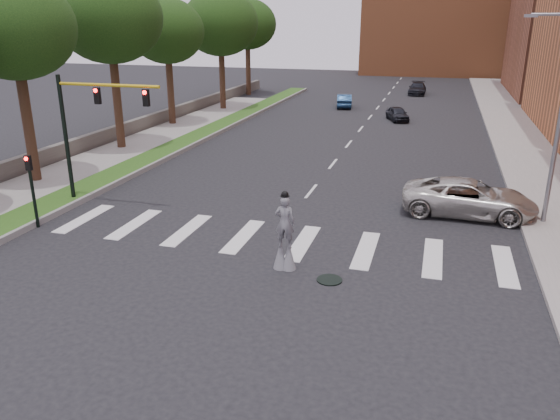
% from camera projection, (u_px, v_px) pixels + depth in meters
% --- Properties ---
extents(ground_plane, '(160.00, 160.00, 0.00)m').
position_uv_depth(ground_plane, '(265.00, 249.00, 21.66)').
color(ground_plane, black).
rests_on(ground_plane, ground).
extents(grass_median, '(2.00, 60.00, 0.25)m').
position_uv_depth(grass_median, '(203.00, 134.00, 42.77)').
color(grass_median, '#254D16').
rests_on(grass_median, ground).
extents(median_curb, '(0.20, 60.00, 0.28)m').
position_uv_depth(median_curb, '(216.00, 134.00, 42.49)').
color(median_curb, gray).
rests_on(median_curb, ground).
extents(sidewalk_left, '(4.00, 60.00, 0.18)m').
position_uv_depth(sidewalk_left, '(95.00, 162.00, 34.52)').
color(sidewalk_left, gray).
rests_on(sidewalk_left, ground).
extents(sidewalk_right, '(5.00, 90.00, 0.18)m').
position_uv_depth(sidewalk_right, '(525.00, 139.00, 40.97)').
color(sidewalk_right, gray).
rests_on(sidewalk_right, ground).
extents(stone_wall, '(0.50, 56.00, 1.10)m').
position_uv_depth(stone_wall, '(153.00, 120.00, 45.90)').
color(stone_wall, '#544F48').
rests_on(stone_wall, ground).
extents(manhole, '(0.90, 0.90, 0.04)m').
position_uv_depth(manhole, '(329.00, 280.00, 19.05)').
color(manhole, black).
rests_on(manhole, ground).
extents(building_backdrop, '(26.00, 14.00, 18.00)m').
position_uv_depth(building_backdrop, '(448.00, 16.00, 87.73)').
color(building_backdrop, '#C86E3E').
rests_on(building_backdrop, ground).
extents(streetlight, '(2.05, 0.20, 9.00)m').
position_uv_depth(streetlight, '(559.00, 114.00, 22.59)').
color(streetlight, slate).
rests_on(streetlight, ground).
extents(traffic_signal, '(5.30, 0.23, 6.20)m').
position_uv_depth(traffic_signal, '(86.00, 120.00, 25.58)').
color(traffic_signal, black).
rests_on(traffic_signal, ground).
extents(secondary_signal, '(0.25, 0.21, 3.23)m').
position_uv_depth(secondary_signal, '(32.00, 185.00, 23.28)').
color(secondary_signal, black).
rests_on(secondary_signal, ground).
extents(stilt_performer, '(0.84, 0.53, 2.97)m').
position_uv_depth(stilt_performer, '(285.00, 237.00, 19.57)').
color(stilt_performer, '#362115').
rests_on(stilt_performer, ground).
extents(suv_crossing, '(6.08, 2.95, 1.67)m').
position_uv_depth(suv_crossing, '(469.00, 198.00, 25.14)').
color(suv_crossing, beige).
rests_on(suv_crossing, ground).
extents(car_near, '(2.62, 3.88, 1.23)m').
position_uv_depth(car_near, '(397.00, 114.00, 48.73)').
color(car_near, black).
rests_on(car_near, ground).
extents(car_mid, '(2.20, 4.33, 1.36)m').
position_uv_depth(car_mid, '(344.00, 101.00, 56.03)').
color(car_mid, '#162D4E').
rests_on(car_mid, ground).
extents(car_far, '(1.99, 4.87, 1.41)m').
position_uv_depth(car_far, '(417.00, 88.00, 65.65)').
color(car_far, black).
rests_on(car_far, ground).
extents(tree_1, '(6.28, 6.28, 10.92)m').
position_uv_depth(tree_1, '(13.00, 28.00, 27.74)').
color(tree_1, '#362115').
rests_on(tree_1, ground).
extents(tree_2, '(6.94, 6.94, 11.68)m').
position_uv_depth(tree_2, '(109.00, 18.00, 35.33)').
color(tree_2, '#362115').
rests_on(tree_2, ground).
extents(tree_3, '(6.13, 6.13, 10.31)m').
position_uv_depth(tree_3, '(167.00, 32.00, 44.31)').
color(tree_3, '#362115').
rests_on(tree_3, ground).
extents(tree_4, '(7.23, 7.23, 11.33)m').
position_uv_depth(tree_4, '(220.00, 23.00, 51.95)').
color(tree_4, '#362115').
rests_on(tree_4, ground).
extents(tree_5, '(6.69, 6.69, 10.89)m').
position_uv_depth(tree_5, '(247.00, 25.00, 63.00)').
color(tree_5, '#362115').
rests_on(tree_5, ground).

